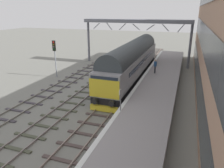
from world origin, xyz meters
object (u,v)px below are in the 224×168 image
platform_number_sign (120,97)px  waiting_passenger (155,65)px  diesel_locomotive (132,60)px  signal_post_near (55,54)px

platform_number_sign → waiting_passenger: bearing=85.2°
platform_number_sign → waiting_passenger: platform_number_sign is taller
diesel_locomotive → signal_post_near: size_ratio=4.18×
diesel_locomotive → waiting_passenger: (2.76, 0.19, -0.50)m
diesel_locomotive → signal_post_near: diesel_locomotive is taller
platform_number_sign → waiting_passenger: 11.17m
diesel_locomotive → waiting_passenger: 2.81m
diesel_locomotive → signal_post_near: bearing=-166.4°
signal_post_near → waiting_passenger: size_ratio=2.84×
waiting_passenger → signal_post_near: bearing=107.3°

